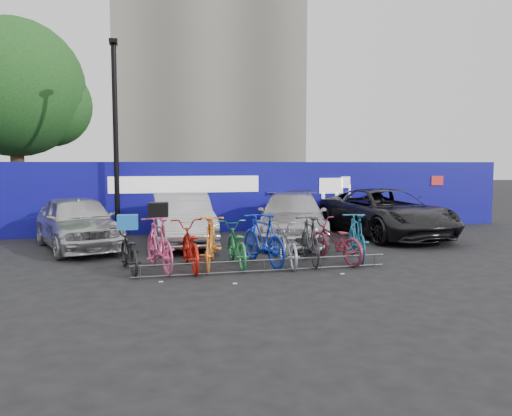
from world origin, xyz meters
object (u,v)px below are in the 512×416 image
object	(u,v)px
bike_3	(211,242)
car_2	(292,217)
bike_4	(236,244)
bike_6	(287,245)
car_0	(78,222)
bike_1	(159,244)
bike_rack	(264,265)
car_1	(182,219)
bike_5	(263,239)
bike_7	(310,240)
lamppost	(116,134)
bike_9	(356,237)
bike_2	(190,246)
car_3	(385,213)
bike_0	(128,251)
bike_8	(335,241)
tree	(21,92)

from	to	relation	value
bike_3	car_2	bearing A→B (deg)	-118.61
bike_4	bike_6	world-z (taller)	bike_4
car_0	bike_1	world-z (taller)	car_0
bike_rack	car_1	distance (m)	4.60
bike_5	bike_7	size ratio (longest dim) A/B	1.07
lamppost	bike_5	size ratio (longest dim) A/B	3.02
bike_1	bike_7	world-z (taller)	bike_1
car_1	bike_9	distance (m)	5.26
car_2	bike_4	size ratio (longest dim) A/B	2.59
bike_5	car_2	bearing A→B (deg)	-130.91
bike_2	bike_3	size ratio (longest dim) A/B	1.04
bike_9	bike_2	bearing A→B (deg)	14.90
bike_3	bike_4	world-z (taller)	bike_3
bike_5	lamppost	bearing A→B (deg)	-69.99
bike_2	car_3	bearing A→B (deg)	-154.03
bike_rack	bike_1	bearing A→B (deg)	161.27
car_2	bike_0	world-z (taller)	car_2
bike_4	bike_1	bearing A→B (deg)	3.07
bike_1	bike_3	size ratio (longest dim) A/B	1.01
bike_0	bike_8	size ratio (longest dim) A/B	0.89
bike_rack	bike_0	bearing A→B (deg)	164.31
bike_1	bike_2	world-z (taller)	bike_1
car_3	bike_0	world-z (taller)	car_3
bike_6	bike_7	bearing A→B (deg)	-169.57
lamppost	bike_2	world-z (taller)	lamppost
bike_3	bike_5	xyz separation A→B (m)	(1.22, 0.00, 0.02)
car_3	tree	bearing A→B (deg)	148.01
bike_3	bike_8	bearing A→B (deg)	-168.34
bike_rack	bike_7	world-z (taller)	bike_7
bike_5	bike_9	bearing A→B (deg)	167.84
bike_3	bike_8	distance (m)	2.96
bike_3	car_3	bearing A→B (deg)	-137.17
bike_9	car_1	bearing A→B (deg)	-28.67
bike_1	bike_8	world-z (taller)	bike_1
bike_3	bike_6	size ratio (longest dim) A/B	1.08
car_1	car_3	xyz separation A→B (m)	(6.51, -0.06, 0.02)
lamppost	bike_8	size ratio (longest dim) A/B	3.07
car_1	bike_5	xyz separation A→B (m)	(1.53, -3.58, -0.13)
bike_1	bike_2	size ratio (longest dim) A/B	0.98
lamppost	bike_rack	xyz separation A→B (m)	(3.20, -6.00, -3.11)
tree	bike_1	bearing A→B (deg)	-65.12
bike_6	car_3	bearing A→B (deg)	-135.10
car_0	bike_2	distance (m)	4.38
bike_2	bike_9	bearing A→B (deg)	178.92
tree	bike_8	bearing A→B (deg)	-48.87
bike_1	bike_3	xyz separation A→B (m)	(1.14, 0.04, -0.01)
car_1	bike_7	size ratio (longest dim) A/B	2.38
bike_0	bike_6	bearing A→B (deg)	166.54
lamppost	car_3	world-z (taller)	lamppost
car_3	bike_3	xyz separation A→B (m)	(-6.20, -3.52, -0.17)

